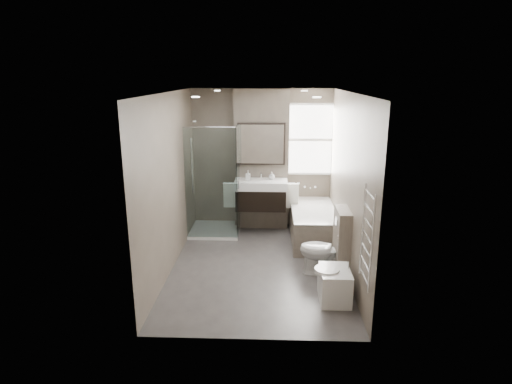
{
  "coord_description": "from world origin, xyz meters",
  "views": [
    {
      "loc": [
        0.19,
        -6.04,
        2.84
      ],
      "look_at": [
        -0.04,
        0.15,
        1.13
      ],
      "focal_mm": 30.0,
      "sensor_mm": 36.0,
      "label": 1
    }
  ],
  "objects_px": {
    "vanity": "(261,194)",
    "toilet": "(324,251)",
    "bathtub": "(313,223)",
    "bidet": "(334,284)"
  },
  "relations": [
    {
      "from": "toilet",
      "to": "bidet",
      "type": "xyz_separation_m",
      "value": [
        0.04,
        -0.76,
        -0.14
      ]
    },
    {
      "from": "bathtub",
      "to": "toilet",
      "type": "height_order",
      "value": "toilet"
    },
    {
      "from": "vanity",
      "to": "bathtub",
      "type": "bearing_deg",
      "value": -19.37
    },
    {
      "from": "vanity",
      "to": "toilet",
      "type": "relative_size",
      "value": 1.3
    },
    {
      "from": "vanity",
      "to": "bidet",
      "type": "height_order",
      "value": "vanity"
    },
    {
      "from": "bathtub",
      "to": "toilet",
      "type": "xyz_separation_m",
      "value": [
        0.05,
        -1.34,
        0.05
      ]
    },
    {
      "from": "bathtub",
      "to": "bidet",
      "type": "distance_m",
      "value": 2.1
    },
    {
      "from": "vanity",
      "to": "toilet",
      "type": "xyz_separation_m",
      "value": [
        0.97,
        -1.67,
        -0.38
      ]
    },
    {
      "from": "vanity",
      "to": "toilet",
      "type": "distance_m",
      "value": 1.97
    },
    {
      "from": "vanity",
      "to": "bidet",
      "type": "xyz_separation_m",
      "value": [
        1.01,
        -2.42,
        -0.52
      ]
    }
  ]
}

